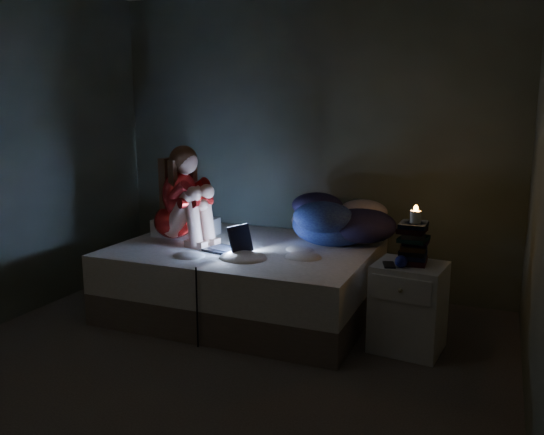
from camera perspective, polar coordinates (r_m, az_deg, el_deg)
The scene contains 12 objects.
floor at distance 3.52m, azimuth -7.34°, elevation -15.94°, with size 3.60×3.80×0.02m, color #423A34.
wall_back at distance 4.89m, azimuth 3.61°, elevation 7.68°, with size 3.60×0.02×2.60m, color #363F2D.
bed at distance 4.41m, azimuth -2.77°, elevation -6.31°, with size 1.95×1.46×0.54m, color beige, non-canonical shape.
pillow at distance 4.75m, azimuth -8.84°, elevation -0.98°, with size 0.49×0.35×0.14m, color white.
woman at distance 4.50m, azimuth -10.12°, elevation 2.46°, with size 0.48×0.32×0.78m, color #990500, non-canonical shape.
laptop at distance 4.15m, azimuth -4.71°, elevation -1.99°, with size 0.33×0.23×0.23m, color black, non-canonical shape.
clothes_pile at distance 4.44m, azimuth 6.24°, elevation 0.02°, with size 0.68×0.55×0.41m, color navy, non-canonical shape.
nightstand at distance 3.83m, azimuth 13.86°, elevation -8.93°, with size 0.44×0.39×0.59m, color silver.
book_stack at distance 3.74m, azimuth 14.43°, elevation -2.50°, with size 0.19×0.25×0.28m, color black, non-canonical shape.
candle at distance 3.70m, azimuth 14.56°, elevation 0.21°, with size 0.07×0.07×0.08m, color beige.
phone at distance 3.66m, azimuth 12.09°, elevation -4.85°, with size 0.07×0.14×0.01m, color black.
blue_orb at distance 3.63m, azimuth 13.32°, elevation -4.47°, with size 0.08×0.08×0.08m, color navy.
Camera 1 is at (1.60, -2.70, 1.57)m, focal length 36.57 mm.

